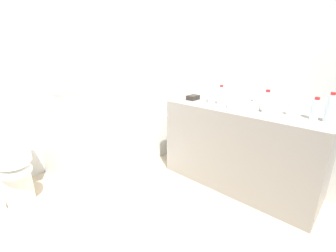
{
  "coord_description": "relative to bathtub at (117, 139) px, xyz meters",
  "views": [
    {
      "loc": [
        -1.07,
        -1.42,
        1.43
      ],
      "look_at": [
        0.62,
        0.12,
        0.66
      ],
      "focal_mm": 24.66,
      "sensor_mm": 36.0,
      "label": 1
    }
  ],
  "objects": [
    {
      "name": "ground_plane",
      "position": [
        -0.56,
        -0.98,
        -0.3
      ],
      "size": [
        3.79,
        3.79,
        0.0
      ],
      "primitive_type": "plane",
      "color": "#C1AD8E"
    },
    {
      "name": "wall_back_tiled",
      "position": [
        -0.56,
        0.43,
        0.96
      ],
      "size": [
        3.19,
        0.1,
        2.52
      ],
      "primitive_type": "cube",
      "color": "silver",
      "rests_on": "ground_plane"
    },
    {
      "name": "wall_right_mirror",
      "position": [
        0.89,
        -0.98,
        0.96
      ],
      "size": [
        0.1,
        3.11,
        2.52
      ],
      "primitive_type": "cube",
      "color": "silver",
      "rests_on": "ground_plane"
    },
    {
      "name": "bathtub",
      "position": [
        0.0,
        0.0,
        0.0
      ],
      "size": [
        1.61,
        0.75,
        1.23
      ],
      "color": "silver",
      "rests_on": "ground_plane"
    },
    {
      "name": "toilet",
      "position": [
        -1.18,
        0.01,
        0.05
      ],
      "size": [
        0.37,
        0.47,
        0.72
      ],
      "rotation": [
        0.0,
        0.0,
        -1.65
      ],
      "color": "white",
      "rests_on": "ground_plane"
    },
    {
      "name": "vanity_counter",
      "position": [
        0.54,
        -1.46,
        0.14
      ],
      "size": [
        0.59,
        1.58,
        0.86
      ],
      "primitive_type": "cube",
      "color": "gray",
      "rests_on": "ground_plane"
    },
    {
      "name": "sink_basin",
      "position": [
        0.51,
        -1.46,
        0.59
      ],
      "size": [
        0.32,
        0.32,
        0.05
      ],
      "primitive_type": "cylinder",
      "color": "white",
      "rests_on": "vanity_counter"
    },
    {
      "name": "sink_faucet",
      "position": [
        0.7,
        -1.46,
        0.6
      ],
      "size": [
        0.11,
        0.15,
        0.07
      ],
      "color": "#A0A0A5",
      "rests_on": "vanity_counter"
    },
    {
      "name": "water_bottle_0",
      "position": [
        0.51,
        -1.2,
        0.66
      ],
      "size": [
        0.06,
        0.06,
        0.2
      ],
      "color": "silver",
      "rests_on": "vanity_counter"
    },
    {
      "name": "water_bottle_1",
      "position": [
        0.5,
        -1.67,
        0.67
      ],
      "size": [
        0.07,
        0.07,
        0.21
      ],
      "color": "silver",
      "rests_on": "vanity_counter"
    },
    {
      "name": "water_bottle_2",
      "position": [
        0.56,
        -2.05,
        0.65
      ],
      "size": [
        0.07,
        0.07,
        0.19
      ],
      "color": "silver",
      "rests_on": "vanity_counter"
    },
    {
      "name": "water_bottle_3",
      "position": [
        0.56,
        -2.15,
        0.68
      ],
      "size": [
        0.07,
        0.07,
        0.24
      ],
      "color": "silver",
      "rests_on": "vanity_counter"
    },
    {
      "name": "drinking_glass_0",
      "position": [
        0.58,
        -1.87,
        0.61
      ],
      "size": [
        0.06,
        0.06,
        0.09
      ],
      "primitive_type": "cylinder",
      "color": "white",
      "rests_on": "vanity_counter"
    },
    {
      "name": "drinking_glass_1",
      "position": [
        0.52,
        -1.08,
        0.61
      ],
      "size": [
        0.08,
        0.08,
        0.08
      ],
      "primitive_type": "cylinder",
      "color": "white",
      "rests_on": "vanity_counter"
    },
    {
      "name": "drinking_glass_2",
      "position": [
        0.56,
        -1.0,
        0.61
      ],
      "size": [
        0.07,
        0.07,
        0.09
      ],
      "primitive_type": "cylinder",
      "color": "white",
      "rests_on": "vanity_counter"
    },
    {
      "name": "amenity_basket",
      "position": [
        0.49,
        -0.85,
        0.59
      ],
      "size": [
        0.14,
        0.1,
        0.05
      ],
      "primitive_type": "cube",
      "color": "#2D2823",
      "rests_on": "vanity_counter"
    },
    {
      "name": "bath_mat",
      "position": [
        -0.17,
        -0.6,
        -0.29
      ],
      "size": [
        0.57,
        0.38,
        0.01
      ],
      "primitive_type": "cube",
      "color": "white",
      "rests_on": "ground_plane"
    }
  ]
}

